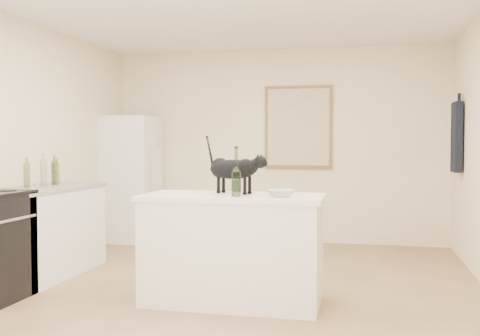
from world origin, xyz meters
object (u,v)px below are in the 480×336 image
fridge (131,179)px  wine_bottle (236,174)px  glass_bowl (281,193)px  black_cat (233,172)px

fridge → wine_bottle: 3.41m
fridge → glass_bowl: bearing=-47.0°
glass_bowl → black_cat: bearing=154.7°
black_cat → wine_bottle: (0.08, -0.24, -0.01)m
black_cat → fridge: bearing=148.4°
fridge → glass_bowl: (2.47, -2.64, 0.08)m
fridge → black_cat: 3.17m
fridge → wine_bottle: size_ratio=4.84×
black_cat → wine_bottle: bearing=-52.2°
black_cat → glass_bowl: bearing=-6.6°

